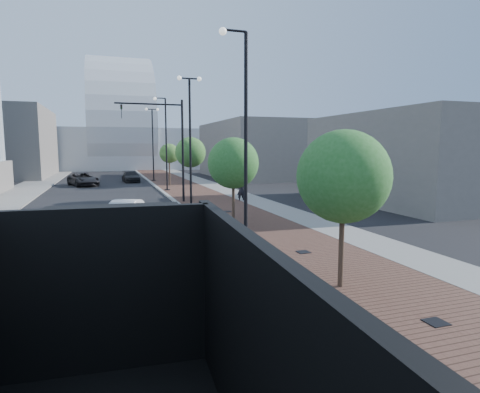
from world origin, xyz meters
name	(u,v)px	position (x,y,z in m)	size (l,w,h in m)	color
ground	(379,365)	(0.00, 0.00, 0.00)	(220.00, 220.00, 0.00)	black
sidewalk	(185,185)	(3.50, 40.00, 0.06)	(7.00, 140.00, 0.12)	#4C2D23
concrete_strip	(207,184)	(6.20, 40.00, 0.07)	(2.40, 140.00, 0.13)	slate
curb	(154,185)	(0.00, 40.00, 0.07)	(0.30, 140.00, 0.14)	gray
west_sidewalk	(27,189)	(-13.00, 40.00, 0.06)	(4.00, 140.00, 0.12)	slate
white_sedan	(124,212)	(-4.27, 17.23, 0.68)	(1.44, 4.13, 1.36)	silver
dark_car_mid	(83,179)	(-7.66, 42.74, 0.75)	(2.49, 5.41, 1.50)	black
dark_car_far	(131,177)	(-2.23, 46.34, 0.68)	(1.90, 4.66, 1.35)	black
pedestrian	(241,190)	(5.09, 24.08, 0.94)	(0.68, 0.45, 1.88)	black
streetlight_1	(243,148)	(0.49, 10.00, 4.34)	(1.44, 0.56, 9.21)	black
streetlight_2	(190,141)	(0.60, 22.00, 4.82)	(1.72, 0.56, 9.28)	black
streetlight_3	(165,148)	(0.49, 34.00, 4.34)	(1.44, 0.56, 9.21)	black
streetlight_4	(153,144)	(0.60, 46.00, 4.82)	(1.72, 0.56, 9.28)	black
traffic_mast	(171,139)	(-0.30, 25.00, 4.98)	(5.09, 0.20, 8.00)	black
tree_0	(344,177)	(1.65, 4.02, 3.49)	(2.80, 2.80, 4.90)	#382619
tree_1	(234,163)	(1.65, 15.02, 3.49)	(2.85, 2.85, 4.92)	#382619
tree_2	(191,152)	(1.65, 27.02, 3.94)	(2.56, 2.54, 5.23)	#382619
tree_3	(170,153)	(1.65, 39.02, 3.69)	(2.25, 2.17, 4.80)	#382619
convention_center	(121,140)	(-2.00, 85.00, 6.00)	(50.00, 30.00, 50.00)	#B4BABF
commercial_block_ne	(255,150)	(16.00, 50.00, 4.00)	(12.00, 22.00, 8.00)	#645F5A
commercial_block_e	(410,158)	(18.00, 20.00, 3.50)	(10.00, 16.00, 7.00)	#5F5A55
utility_cover_0	(436,322)	(2.40, 1.00, 0.13)	(0.50, 0.50, 0.02)	black
utility_cover_1	(303,252)	(2.40, 8.00, 0.13)	(0.50, 0.50, 0.02)	black
utility_cover_2	(227,211)	(2.40, 19.00, 0.13)	(0.50, 0.50, 0.02)	black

